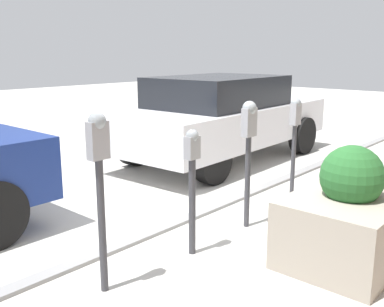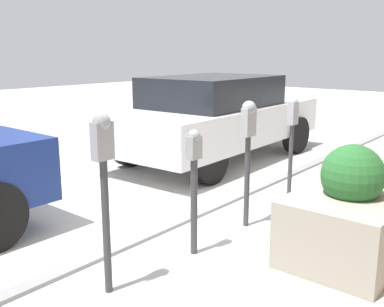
{
  "view_description": "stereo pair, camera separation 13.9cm",
  "coord_description": "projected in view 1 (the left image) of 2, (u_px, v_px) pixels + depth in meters",
  "views": [
    {
      "loc": [
        -3.59,
        -3.31,
        1.96
      ],
      "look_at": [
        0.0,
        -0.16,
        0.88
      ],
      "focal_mm": 42.0,
      "sensor_mm": 36.0,
      "label": 1
    },
    {
      "loc": [
        -3.68,
        -3.21,
        1.96
      ],
      "look_at": [
        0.0,
        -0.16,
        0.88
      ],
      "focal_mm": 42.0,
      "sensor_mm": 36.0,
      "label": 2
    }
  ],
  "objects": [
    {
      "name": "ground_plane",
      "position": [
        182.0,
        226.0,
        5.19
      ],
      "size": [
        40.0,
        40.0,
        0.0
      ],
      "primitive_type": "plane",
      "color": "beige"
    },
    {
      "name": "parking_meter_nearest",
      "position": [
        99.0,
        170.0,
        3.56
      ],
      "size": [
        0.17,
        0.14,
        1.51
      ],
      "color": "#38383D",
      "rests_on": "ground_plane"
    },
    {
      "name": "parked_car_middle",
      "position": [
        222.0,
        116.0,
        8.25
      ],
      "size": [
        4.64,
        2.08,
        1.54
      ],
      "rotation": [
        0.0,
        0.0,
        0.04
      ],
      "color": "silver",
      "rests_on": "ground_plane"
    },
    {
      "name": "parking_meter_second",
      "position": [
        192.0,
        174.0,
        4.31
      ],
      "size": [
        0.15,
        0.13,
        1.26
      ],
      "color": "#38383D",
      "rests_on": "ground_plane"
    },
    {
      "name": "parking_meter_fourth",
      "position": [
        295.0,
        130.0,
        5.75
      ],
      "size": [
        0.15,
        0.12,
        1.4
      ],
      "color": "#38383D",
      "rests_on": "ground_plane"
    },
    {
      "name": "parking_meter_middle",
      "position": [
        249.0,
        137.0,
        4.96
      ],
      "size": [
        0.18,
        0.16,
        1.45
      ],
      "color": "#38383D",
      "rests_on": "ground_plane"
    },
    {
      "name": "planter_box",
      "position": [
        348.0,
        218.0,
        4.25
      ],
      "size": [
        1.32,
        0.96,
        1.13
      ],
      "color": "#A39989",
      "rests_on": "ground_plane"
    },
    {
      "name": "curb_strip",
      "position": [
        177.0,
        223.0,
        5.24
      ],
      "size": [
        19.0,
        0.16,
        0.04
      ],
      "color": "gray",
      "rests_on": "ground_plane"
    }
  ]
}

